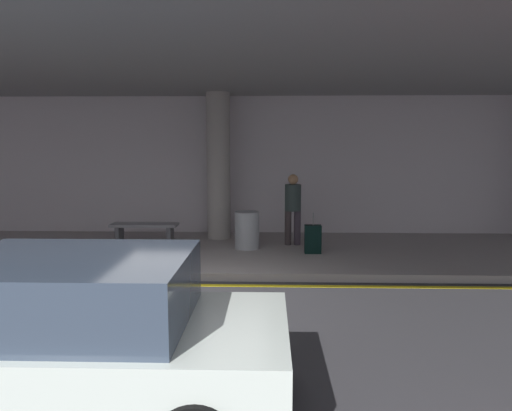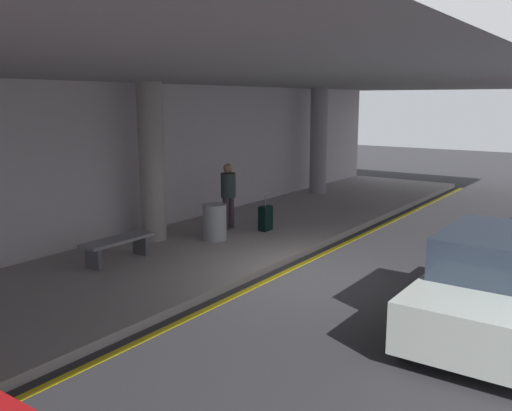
{
  "view_description": "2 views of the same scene",
  "coord_description": "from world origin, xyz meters",
  "px_view_note": "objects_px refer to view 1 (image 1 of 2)",
  "views": [
    {
      "loc": [
        1.29,
        -7.37,
        2.48
      ],
      "look_at": [
        1.0,
        2.62,
        1.21
      ],
      "focal_mm": 32.87,
      "sensor_mm": 36.0,
      "label": 1
    },
    {
      "loc": [
        -8.94,
        -4.83,
        3.4
      ],
      "look_at": [
        -0.05,
        1.42,
        1.3
      ],
      "focal_mm": 38.42,
      "sensor_mm": 36.0,
      "label": 2
    }
  ],
  "objects_px": {
    "suitcase_upright_primary": "(313,239)",
    "support_column_far_left": "(219,166)",
    "traveler_with_luggage": "(293,205)",
    "trash_bin_steel": "(247,230)",
    "car_silver": "(66,341)",
    "bench_metal": "(145,229)"
  },
  "relations": [
    {
      "from": "car_silver",
      "to": "bench_metal",
      "type": "bearing_deg",
      "value": -83.67
    },
    {
      "from": "trash_bin_steel",
      "to": "support_column_far_left",
      "type": "bearing_deg",
      "value": 122.5
    },
    {
      "from": "traveler_with_luggage",
      "to": "bench_metal",
      "type": "distance_m",
      "value": 3.62
    },
    {
      "from": "car_silver",
      "to": "bench_metal",
      "type": "relative_size",
      "value": 2.56
    },
    {
      "from": "car_silver",
      "to": "traveler_with_luggage",
      "type": "xyz_separation_m",
      "value": [
        2.41,
        6.93,
        0.4
      ]
    },
    {
      "from": "traveler_with_luggage",
      "to": "car_silver",
      "type": "bearing_deg",
      "value": -108.86
    },
    {
      "from": "support_column_far_left",
      "to": "bench_metal",
      "type": "relative_size",
      "value": 2.28
    },
    {
      "from": "suitcase_upright_primary",
      "to": "support_column_far_left",
      "type": "bearing_deg",
      "value": 125.85
    },
    {
      "from": "traveler_with_luggage",
      "to": "bench_metal",
      "type": "height_order",
      "value": "traveler_with_luggage"
    },
    {
      "from": "car_silver",
      "to": "suitcase_upright_primary",
      "type": "xyz_separation_m",
      "value": [
        2.81,
        6.06,
        -0.25
      ]
    },
    {
      "from": "car_silver",
      "to": "traveler_with_luggage",
      "type": "distance_m",
      "value": 7.35
    },
    {
      "from": "traveler_with_luggage",
      "to": "suitcase_upright_primary",
      "type": "height_order",
      "value": "traveler_with_luggage"
    },
    {
      "from": "support_column_far_left",
      "to": "traveler_with_luggage",
      "type": "height_order",
      "value": "support_column_far_left"
    },
    {
      "from": "traveler_with_luggage",
      "to": "trash_bin_steel",
      "type": "distance_m",
      "value": 1.26
    },
    {
      "from": "traveler_with_luggage",
      "to": "trash_bin_steel",
      "type": "height_order",
      "value": "traveler_with_luggage"
    },
    {
      "from": "support_column_far_left",
      "to": "trash_bin_steel",
      "type": "height_order",
      "value": "support_column_far_left"
    },
    {
      "from": "bench_metal",
      "to": "support_column_far_left",
      "type": "bearing_deg",
      "value": 22.63
    },
    {
      "from": "bench_metal",
      "to": "trash_bin_steel",
      "type": "distance_m",
      "value": 2.55
    },
    {
      "from": "traveler_with_luggage",
      "to": "suitcase_upright_primary",
      "type": "relative_size",
      "value": 1.87
    },
    {
      "from": "car_silver",
      "to": "traveler_with_luggage",
      "type": "relative_size",
      "value": 2.44
    },
    {
      "from": "suitcase_upright_primary",
      "to": "trash_bin_steel",
      "type": "relative_size",
      "value": 1.06
    },
    {
      "from": "support_column_far_left",
      "to": "bench_metal",
      "type": "bearing_deg",
      "value": -157.37
    }
  ]
}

